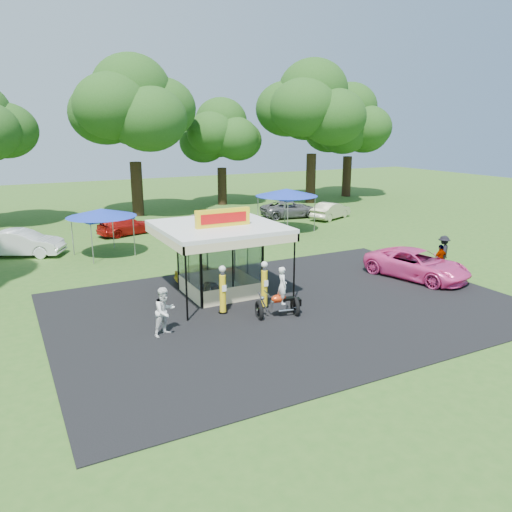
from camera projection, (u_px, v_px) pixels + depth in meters
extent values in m
plane|color=#2F5A1C|center=(314.00, 322.00, 20.39)|extent=(120.00, 120.00, 0.00)
cube|color=black|center=(288.00, 306.00, 22.10)|extent=(20.00, 14.00, 0.04)
cube|color=white|center=(220.00, 293.00, 23.78)|extent=(3.00, 3.00, 0.06)
cube|color=white|center=(219.00, 226.00, 22.95)|extent=(5.40, 5.40, 0.18)
cube|color=yellow|center=(223.00, 218.00, 22.40)|extent=(2.60, 0.25, 0.80)
cube|color=red|center=(224.00, 218.00, 22.29)|extent=(2.21, 0.02, 0.45)
cylinder|color=black|center=(186.00, 284.00, 20.05)|extent=(0.08, 0.08, 3.20)
cylinder|color=black|center=(294.00, 268.00, 22.34)|extent=(0.08, 0.08, 3.20)
cylinder|color=black|center=(223.00, 312.00, 21.32)|extent=(0.40, 0.40, 0.09)
cylinder|color=yellow|center=(223.00, 293.00, 21.10)|extent=(0.27, 0.27, 1.63)
cylinder|color=silver|center=(222.00, 273.00, 20.87)|extent=(0.18, 0.18, 0.18)
sphere|color=white|center=(222.00, 269.00, 20.82)|extent=(0.29, 0.29, 0.29)
cube|color=white|center=(224.00, 288.00, 20.89)|extent=(0.20, 0.02, 0.27)
cylinder|color=black|center=(264.00, 307.00, 21.99)|extent=(0.40, 0.40, 0.09)
cylinder|color=yellow|center=(264.00, 288.00, 21.78)|extent=(0.27, 0.27, 1.62)
cylinder|color=silver|center=(264.00, 269.00, 21.55)|extent=(0.18, 0.18, 0.18)
sphere|color=white|center=(264.00, 265.00, 21.50)|extent=(0.29, 0.29, 0.29)
cube|color=white|center=(266.00, 283.00, 21.57)|extent=(0.20, 0.02, 0.27)
torus|color=black|center=(259.00, 311.00, 20.63)|extent=(0.34, 0.90, 0.89)
torus|color=black|center=(295.00, 307.00, 21.07)|extent=(0.34, 0.90, 0.89)
cube|color=silver|center=(279.00, 305.00, 20.82)|extent=(0.63, 0.40, 0.32)
ellipsoid|color=red|center=(279.00, 298.00, 20.75)|extent=(0.68, 0.38, 0.32)
cube|color=black|center=(287.00, 299.00, 20.87)|extent=(0.62, 0.38, 0.11)
cube|color=black|center=(296.00, 302.00, 21.02)|extent=(0.43, 0.42, 0.30)
cylinder|color=silver|center=(263.00, 302.00, 20.58)|extent=(0.47, 0.15, 0.94)
cylinder|color=silver|center=(267.00, 293.00, 20.53)|extent=(0.17, 0.63, 0.05)
sphere|color=silver|center=(262.00, 298.00, 20.54)|extent=(0.17, 0.17, 0.17)
imported|color=white|center=(282.00, 285.00, 20.65)|extent=(0.49, 0.64, 1.59)
torus|color=black|center=(212.00, 291.00, 22.89)|extent=(0.91, 0.62, 0.86)
torus|color=black|center=(208.00, 291.00, 22.97)|extent=(0.94, 0.71, 0.86)
cube|color=#593819|center=(441.00, 277.00, 24.96)|extent=(0.50, 0.23, 0.89)
cube|color=#593819|center=(437.00, 276.00, 25.15)|extent=(0.50, 0.23, 0.89)
imported|color=yellow|center=(203.00, 273.00, 25.55)|extent=(2.82, 1.13, 0.96)
imported|color=#F34295|center=(417.00, 264.00, 26.09)|extent=(3.81, 5.90, 1.51)
imported|color=white|center=(165.00, 312.00, 18.90)|extent=(1.14, 1.03, 1.91)
imported|color=black|center=(443.00, 251.00, 28.23)|extent=(1.33, 1.22, 1.80)
imported|color=gray|center=(440.00, 259.00, 26.99)|extent=(0.94, 0.40, 1.60)
imported|color=white|center=(21.00, 243.00, 30.59)|extent=(5.18, 3.73, 1.62)
imported|color=#AC120D|center=(127.00, 226.00, 36.70)|extent=(4.80, 3.03, 1.29)
imported|color=#ADACB1|center=(210.00, 223.00, 36.83)|extent=(5.37, 3.36, 1.70)
imported|color=#58585B|center=(290.00, 209.00, 43.58)|extent=(5.48, 3.09, 1.45)
imported|color=#BBBB8F|center=(331.00, 211.00, 42.85)|extent=(4.61, 3.16, 1.44)
cylinder|color=gray|center=(77.00, 235.00, 31.17)|extent=(0.06, 0.06, 2.33)
cylinder|color=gray|center=(120.00, 231.00, 32.38)|extent=(0.06, 0.06, 2.33)
cylinder|color=gray|center=(84.00, 244.00, 28.85)|extent=(0.06, 0.06, 2.33)
cylinder|color=gray|center=(131.00, 239.00, 30.06)|extent=(0.06, 0.06, 2.33)
cube|color=#1A33AC|center=(102.00, 217.00, 30.30)|extent=(2.91, 2.91, 0.12)
cone|color=#1A33AC|center=(101.00, 213.00, 30.23)|extent=(4.19, 4.19, 0.48)
cylinder|color=gray|center=(259.00, 213.00, 38.25)|extent=(0.06, 0.06, 2.58)
cylinder|color=gray|center=(293.00, 210.00, 39.61)|extent=(0.06, 0.06, 2.58)
cylinder|color=gray|center=(279.00, 219.00, 35.66)|extent=(0.06, 0.06, 2.58)
cylinder|color=gray|center=(314.00, 216.00, 37.01)|extent=(0.06, 0.06, 2.58)
cube|color=#1A33AC|center=(287.00, 197.00, 37.29)|extent=(3.23, 3.23, 0.13)
cone|color=#1A33AC|center=(287.00, 192.00, 37.21)|extent=(4.65, 4.65, 0.54)
cylinder|color=black|center=(137.00, 189.00, 44.09)|extent=(1.01, 1.01, 4.74)
ellipsoid|color=#1C4714|center=(133.00, 117.00, 42.54)|extent=(11.37, 11.37, 9.74)
cylinder|color=black|center=(222.00, 186.00, 50.53)|extent=(0.92, 0.92, 3.70)
ellipsoid|color=#1C4714|center=(221.00, 138.00, 49.33)|extent=(8.62, 8.62, 7.39)
cylinder|color=black|center=(311.00, 178.00, 51.62)|extent=(1.00, 1.00, 5.02)
ellipsoid|color=#1C4714|center=(313.00, 114.00, 49.99)|extent=(11.72, 11.72, 10.05)
cylinder|color=black|center=(347.00, 176.00, 56.50)|extent=(1.00, 1.00, 4.46)
ellipsoid|color=#1C4714|center=(349.00, 125.00, 55.08)|extent=(10.07, 10.07, 8.64)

